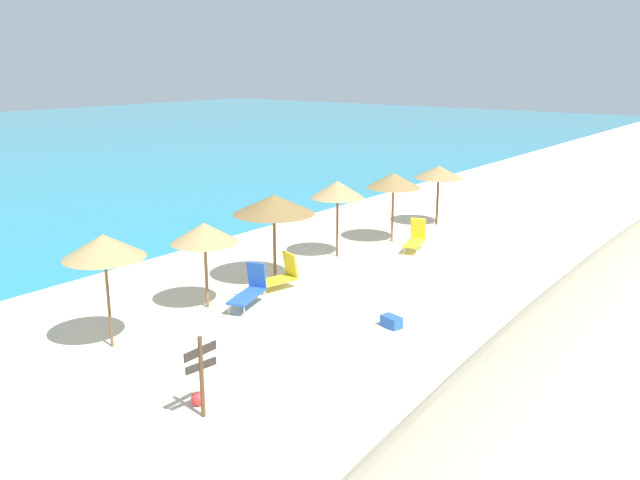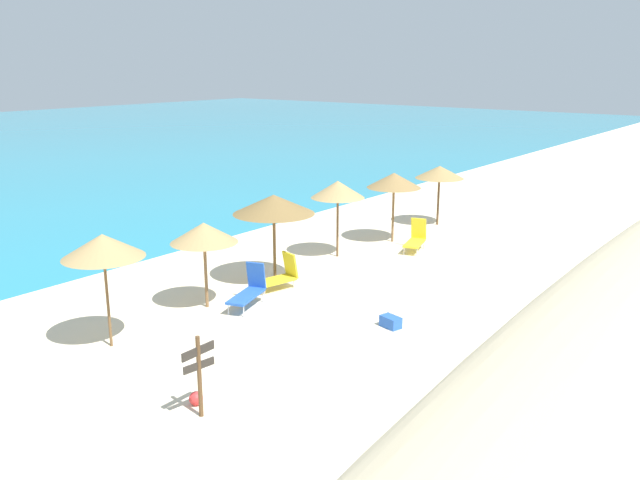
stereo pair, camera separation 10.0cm
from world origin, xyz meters
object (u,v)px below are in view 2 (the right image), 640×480
Objects in this scene: beach_umbrella_5 at (440,172)px; lounge_chair_2 at (280,275)px; beach_umbrella_2 at (274,204)px; wooden_signpost at (199,369)px; beach_umbrella_1 at (204,233)px; cooler_box at (391,322)px; beach_ball at (196,398)px; lounge_chair_0 at (416,238)px; beach_umbrella_3 at (338,190)px; beach_umbrella_4 at (394,180)px; lounge_chair_1 at (249,290)px; beach_umbrella_0 at (103,246)px.

lounge_chair_2 is (-10.72, -0.18, -1.90)m from beach_umbrella_5.
beach_umbrella_2 is 1.95× the size of lounge_chair_2.
beach_umbrella_2 is 8.74m from wooden_signpost.
beach_umbrella_1 is 5.83m from cooler_box.
beach_umbrella_2 reaches higher than beach_ball.
lounge_chair_2 is at bearing 63.66° from lounge_chair_0.
beach_umbrella_3 reaches higher than lounge_chair_0.
beach_umbrella_5 is 4.67× the size of cooler_box.
beach_umbrella_4 is 9.03m from lounge_chair_1.
cooler_box is at bearing -157.59° from beach_umbrella_5.
beach_umbrella_3 is at bearing 1.58° from beach_umbrella_0.
beach_umbrella_0 reaches higher than beach_umbrella_1.
beach_umbrella_5 is 12.43m from cooler_box.
lounge_chair_1 is 5.91m from beach_ball.
beach_umbrella_2 reaches higher than lounge_chair_2.
beach_umbrella_4 is 9.28m from cooler_box.
beach_umbrella_1 is at bearing 178.25° from beach_umbrella_5.
beach_umbrella_2 is at bearing -21.63° from lounge_chair_2.
beach_umbrella_2 is 6.69m from lounge_chair_0.
beach_umbrella_0 is at bearing -178.42° from beach_umbrella_3.
beach_umbrella_3 is at bearing 2.24° from beach_umbrella_2.
beach_umbrella_1 is at bearing 24.34° from lounge_chair_1.
beach_umbrella_2 is 1.11× the size of beach_umbrella_5.
beach_umbrella_0 reaches higher than beach_umbrella_2.
beach_ball is (-0.72, -3.96, -2.47)m from beach_umbrella_0.
beach_umbrella_4 is 1.85× the size of lounge_chair_0.
beach_umbrella_1 is 2.13m from lounge_chair_1.
beach_umbrella_2 reaches higher than lounge_chair_0.
lounge_chair_0 is at bearing 10.99° from wooden_signpost.
lounge_chair_0 is (-0.56, -1.38, -1.99)m from beach_umbrella_4.
beach_umbrella_2 is 1.66× the size of wooden_signpost.
beach_umbrella_1 reaches higher than cooler_box.
beach_umbrella_1 reaches higher than beach_ball.
beach_ball is 0.53× the size of cooler_box.
wooden_signpost is at bearing 85.49° from lounge_chair_0.
beach_umbrella_4 reaches higher than wooden_signpost.
beach_ball is (0.24, 0.42, -0.89)m from wooden_signpost.
lounge_chair_2 is at bearing -170.02° from beach_umbrella_3.
lounge_chair_1 is at bearing 113.97° from lounge_chair_2.
beach_umbrella_0 is 1.97× the size of lounge_chair_2.
beach_umbrella_0 is 1.96× the size of lounge_chair_0.
beach_umbrella_1 is 9.40m from lounge_chair_0.
lounge_chair_2 is at bearing 28.93° from wooden_signpost.
wooden_signpost is 1.02m from beach_ball.
lounge_chair_1 is at bearing -10.13° from beach_umbrella_0.
lounge_chair_1 reaches higher than lounge_chair_0.
beach_umbrella_2 is at bearing -0.48° from beach_umbrella_1.
beach_umbrella_0 reaches higher than beach_umbrella_4.
beach_umbrella_5 is (16.69, -0.25, -0.29)m from beach_umbrella_0.
lounge_chair_1 is at bearing 32.89° from beach_ball.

